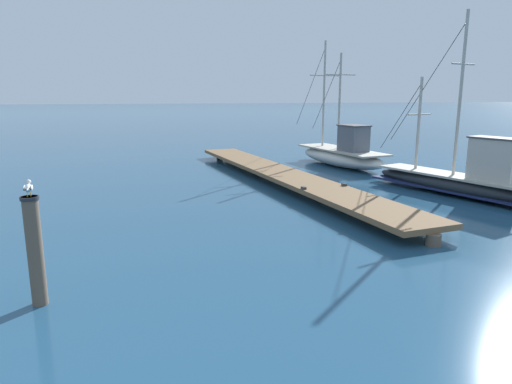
% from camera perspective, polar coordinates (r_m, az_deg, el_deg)
% --- Properties ---
extents(floating_dock, '(3.32, 17.64, 0.53)m').
position_cam_1_polar(floating_dock, '(18.78, 3.26, 2.28)').
color(floating_dock, brown).
rests_on(floating_dock, ground).
extents(fishing_boat_0, '(3.37, 7.56, 6.42)m').
position_cam_1_polar(fishing_boat_0, '(17.83, 24.92, 1.31)').
color(fishing_boat_0, black).
rests_on(fishing_boat_0, ground).
extents(fishing_boat_1, '(2.83, 7.98, 6.34)m').
position_cam_1_polar(fishing_boat_1, '(23.55, 10.82, 4.72)').
color(fishing_boat_1, silver).
rests_on(fishing_boat_1, ground).
extents(mooring_piling, '(0.30, 0.30, 1.92)m').
position_cam_1_polar(mooring_piling, '(8.58, -26.06, -6.53)').
color(mooring_piling, brown).
rests_on(mooring_piling, ground).
extents(perched_seagull, '(0.16, 0.38, 0.26)m').
position_cam_1_polar(perched_seagull, '(8.32, -26.74, 0.49)').
color(perched_seagull, gold).
rests_on(perched_seagull, mooring_piling).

